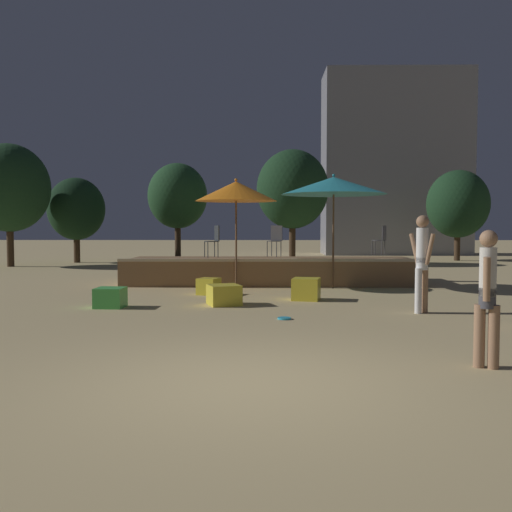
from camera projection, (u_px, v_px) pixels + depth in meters
ground_plane at (246, 384)px, 6.03m from camera, size 120.00×120.00×0.00m
wooden_deck at (271, 271)px, 16.76m from camera, size 8.37×2.73×0.78m
patio_umbrella_0 at (236, 191)px, 15.20m from camera, size 2.19×2.19×2.94m
patio_umbrella_1 at (334, 186)px, 15.08m from camera, size 2.80×2.80×3.05m
cube_seat_0 at (209, 286)px, 13.83m from camera, size 0.60×0.60×0.40m
cube_seat_1 at (224, 295)px, 12.02m from camera, size 0.80×0.80×0.43m
cube_seat_2 at (110, 298)px, 11.65m from camera, size 0.59×0.59×0.41m
cube_seat_3 at (306, 289)px, 12.83m from camera, size 0.70×0.70×0.49m
person_0 at (487, 295)px, 6.67m from camera, size 0.27×0.43×1.63m
person_2 at (422, 258)px, 10.87m from camera, size 0.41×0.53×1.87m
bistro_chair_0 at (382, 237)px, 17.20m from camera, size 0.46×0.46×0.90m
bistro_chair_1 at (214, 238)px, 16.20m from camera, size 0.45×0.45×0.90m
bistro_chair_2 at (275, 238)px, 16.58m from camera, size 0.46×0.46×0.90m
frisbee_disc at (284, 318)px, 10.20m from camera, size 0.24×0.24×0.03m
background_tree_0 at (292, 189)px, 24.61m from camera, size 3.10×3.10×4.96m
background_tree_1 at (76, 209)px, 25.72m from camera, size 2.55×2.55×3.84m
background_tree_2 at (458, 204)px, 27.19m from camera, size 2.93×2.93×4.33m
background_tree_3 at (178, 196)px, 26.78m from camera, size 2.79×2.79×4.61m
background_tree_4 at (9, 188)px, 23.16m from camera, size 3.26×3.26×5.01m
distant_building at (395, 164)px, 33.18m from camera, size 8.30×3.17×10.52m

